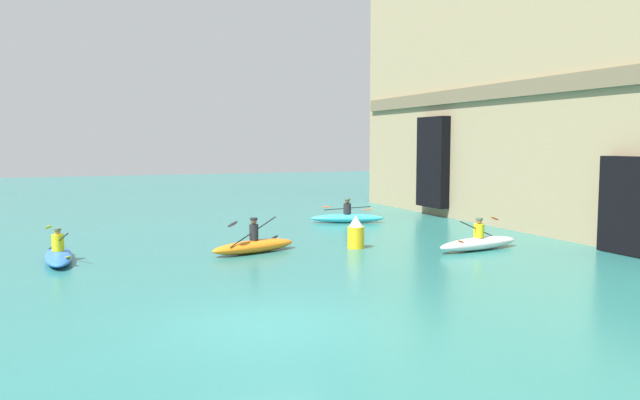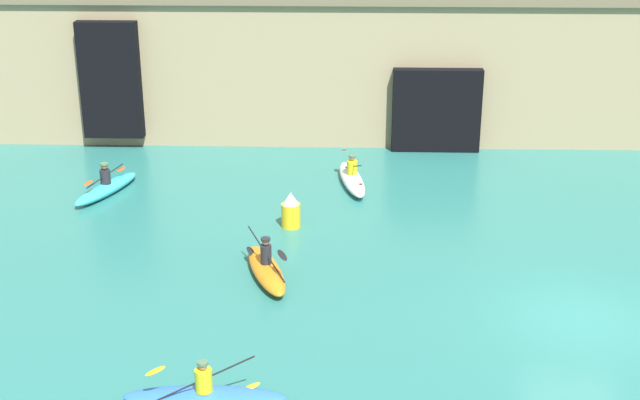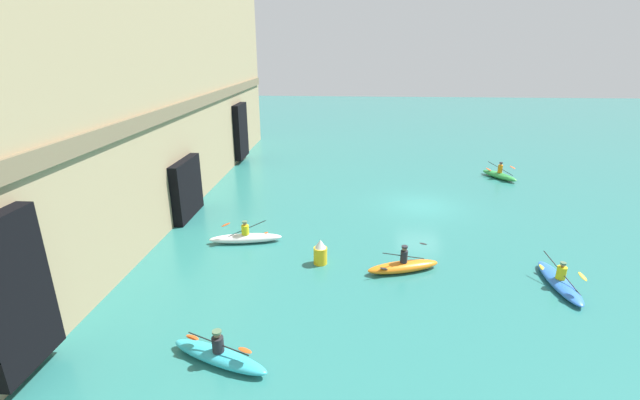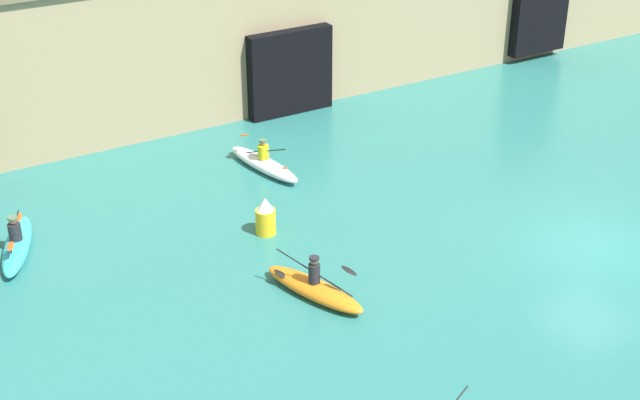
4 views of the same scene
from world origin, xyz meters
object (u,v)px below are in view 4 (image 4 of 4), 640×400
at_px(kayak_orange, 314,288).
at_px(kayak_white, 264,163).
at_px(marker_buoy, 265,217).
at_px(kayak_cyan, 17,244).

bearing_deg(kayak_orange, kayak_white, 144.07).
xyz_separation_m(kayak_white, marker_buoy, (-1.86, -3.70, 0.27)).
relative_size(kayak_white, kayak_orange, 1.09).
height_order(kayak_orange, marker_buoy, kayak_orange).
relative_size(kayak_orange, kayak_cyan, 0.96).
height_order(kayak_cyan, marker_buoy, marker_buoy).
height_order(kayak_orange, kayak_cyan, kayak_orange).
distance_m(kayak_white, kayak_orange, 7.54).
bearing_deg(kayak_white, kayak_orange, -27.56).
bearing_deg(kayak_white, marker_buoy, -36.48).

